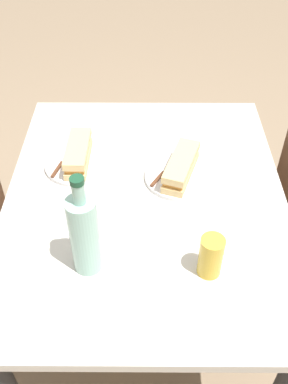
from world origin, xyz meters
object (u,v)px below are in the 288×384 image
(baguette_sandwich_near, at_px, (180,167))
(plate_far, at_px, (78,163))
(knife_near, at_px, (162,173))
(water_bottle, at_px, (82,234))
(beer_glass, at_px, (209,256))
(plate_near, at_px, (179,176))
(dining_table, at_px, (144,220))
(baguette_sandwich_far, at_px, (77,154))
(knife_far, at_px, (61,163))

(baguette_sandwich_near, xyz_separation_m, plate_far, (0.07, 0.34, -0.04))
(knife_near, xyz_separation_m, water_bottle, (-0.36, 0.21, 0.11))
(plate_far, bearing_deg, beer_glass, -138.16)
(plate_near, bearing_deg, water_bottle, 143.04)
(dining_table, height_order, plate_near, plate_near)
(baguette_sandwich_far, height_order, beer_glass, beer_glass)
(dining_table, distance_m, knife_far, 0.34)
(knife_near, height_order, knife_far, same)
(baguette_sandwich_near, bearing_deg, knife_near, 82.67)
(plate_far, xyz_separation_m, beer_glass, (-0.44, -0.39, 0.06))
(beer_glass, bearing_deg, water_bottle, 86.77)
(plate_near, bearing_deg, dining_table, 127.67)
(knife_near, height_order, beer_glass, beer_glass)
(plate_near, bearing_deg, plate_far, 78.88)
(plate_near, bearing_deg, baguette_sandwich_near, 0.00)
(dining_table, xyz_separation_m, knife_far, (0.14, 0.28, 0.13))
(plate_near, height_order, water_bottle, water_bottle)
(baguette_sandwich_far, xyz_separation_m, water_bottle, (-0.42, -0.07, 0.08))
(knife_far, distance_m, beer_glass, 0.62)
(knife_near, bearing_deg, beer_glass, -163.81)
(baguette_sandwich_near, bearing_deg, baguette_sandwich_far, 78.88)
(water_bottle, bearing_deg, baguette_sandwich_near, -36.96)
(dining_table, relative_size, baguette_sandwich_far, 5.33)
(plate_near, height_order, beer_glass, beer_glass)
(baguette_sandwich_far, relative_size, knife_far, 1.17)
(dining_table, distance_m, water_bottle, 0.39)
(water_bottle, distance_m, beer_glass, 0.33)
(plate_far, xyz_separation_m, water_bottle, (-0.42, -0.07, 0.12))
(dining_table, xyz_separation_m, plate_far, (0.15, 0.23, 0.12))
(knife_near, distance_m, knife_far, 0.34)
(plate_far, height_order, knife_far, knife_far)
(water_bottle, bearing_deg, knife_far, 17.27)
(dining_table, bearing_deg, baguette_sandwich_far, 55.51)
(dining_table, relative_size, plate_far, 4.67)
(knife_near, distance_m, baguette_sandwich_far, 0.29)
(baguette_sandwich_near, distance_m, baguette_sandwich_far, 0.35)
(plate_near, height_order, knife_far, knife_far)
(baguette_sandwich_far, distance_m, beer_glass, 0.59)
(knife_near, height_order, baguette_sandwich_far, baguette_sandwich_far)
(knife_far, xyz_separation_m, beer_glass, (-0.43, -0.45, 0.04))
(baguette_sandwich_far, bearing_deg, knife_near, -101.85)
(plate_far, bearing_deg, dining_table, -124.49)
(plate_far, relative_size, knife_far, 1.34)
(dining_table, distance_m, plate_far, 0.30)
(baguette_sandwich_near, bearing_deg, beer_glass, -171.67)
(knife_far, height_order, beer_glass, beer_glass)
(baguette_sandwich_far, height_order, water_bottle, water_bottle)
(plate_far, bearing_deg, water_bottle, -170.31)
(baguette_sandwich_far, bearing_deg, plate_far, 90.00)
(knife_far, bearing_deg, baguette_sandwich_near, -98.16)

